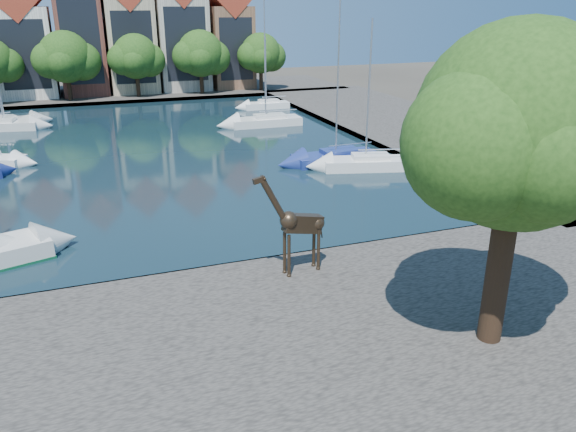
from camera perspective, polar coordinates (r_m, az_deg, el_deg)
name	(u,v)px	position (r m, az deg, el deg)	size (l,w,h in m)	color
ground	(218,274)	(25.51, -7.15, -5.88)	(160.00, 160.00, 0.00)	#38332B
water_basin	(150,150)	(47.92, -13.85, 6.51)	(38.00, 50.00, 0.08)	black
near_quay	(266,355)	(19.53, -2.28, -13.98)	(50.00, 14.00, 0.50)	#4F4B44
far_quay	(119,93)	(79.24, -16.77, 11.88)	(60.00, 16.00, 0.50)	#4F4B44
right_quay	(413,126)	(56.18, 12.58, 8.89)	(14.00, 52.00, 0.50)	#4F4B44
plane_tree	(522,134)	(18.57, 22.65, 7.67)	(8.32, 6.40, 10.62)	#332114
townhouse_west_inner	(24,38)	(78.61, -25.25, 16.00)	(6.43, 9.18, 15.15)	white
townhouse_center	(79,29)	(78.36, -20.45, 17.38)	(5.44, 9.18, 16.93)	brown
townhouse_east_inner	(129,33)	(78.68, -15.85, 17.42)	(5.94, 9.18, 15.79)	tan
townhouse_east_mid	(179,30)	(79.49, -10.98, 18.10)	(6.43, 9.18, 16.65)	#BCB3A0
townhouse_east_end	(227,37)	(80.88, -6.17, 17.67)	(5.44, 9.18, 14.43)	brown
far_tree_mid_west	(66,59)	(73.07, -21.60, 14.64)	(7.80, 6.00, 8.00)	#332114
far_tree_mid_east	(136,58)	(73.40, -15.16, 15.24)	(7.02, 5.40, 7.52)	#332114
far_tree_east	(201,55)	(74.57, -8.82, 15.85)	(7.54, 5.80, 7.84)	#332114
far_tree_far_east	(261,55)	(76.58, -2.72, 16.07)	(6.76, 5.20, 7.36)	#332114
giraffe_statue	(298,224)	(23.48, 0.98, -0.80)	(3.19, 0.78, 4.56)	#322519
sailboat_left_d	(5,122)	(61.42, -26.80, 8.56)	(6.70, 4.37, 9.37)	silver
sailboat_left_e	(4,124)	(60.38, -26.89, 8.38)	(6.40, 3.26, 9.91)	silver
sailboat_right_a	(365,161)	(41.20, 7.87, 5.56)	(6.41, 3.64, 10.41)	silver
sailboat_right_b	(336,155)	(42.76, 4.85, 6.16)	(6.60, 2.52, 11.79)	navy
sailboat_right_c	(266,120)	(55.99, -2.27, 9.77)	(6.93, 2.56, 11.64)	silver
sailboat_right_d	(266,104)	(65.41, -2.22, 11.33)	(5.18, 1.96, 7.86)	white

